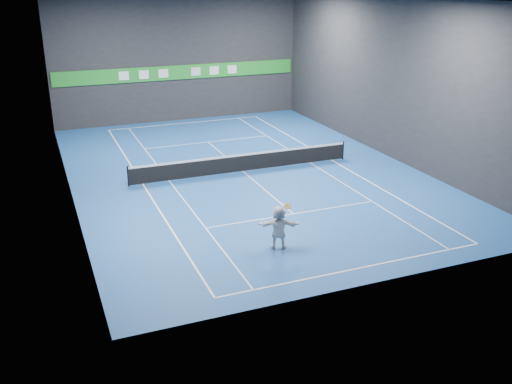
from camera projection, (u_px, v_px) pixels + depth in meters
name	position (u px, v px, depth m)	size (l,w,h in m)	color
ground	(243.00, 172.00, 31.08)	(26.00, 26.00, 0.00)	#1B4B94
wall_back	(179.00, 58.00, 40.77)	(18.00, 0.10, 9.00)	#242527
wall_front	(385.00, 159.00, 18.20)	(18.00, 0.10, 9.00)	#242527
wall_left	(61.00, 103.00, 26.35)	(0.10, 26.00, 9.00)	#242527
wall_right	(389.00, 78.00, 32.62)	(0.10, 26.00, 9.00)	#242527
baseline_near	(358.00, 268.00, 20.76)	(10.98, 0.08, 0.01)	white
baseline_far	(185.00, 123.00, 41.40)	(10.98, 0.08, 0.01)	white
sideline_doubles_left	(143.00, 184.00, 29.17)	(0.08, 23.78, 0.01)	white
sideline_doubles_right	(332.00, 160.00, 32.99)	(0.08, 23.78, 0.01)	white
sideline_singles_left	(169.00, 181.00, 29.65)	(0.06, 23.78, 0.01)	white
sideline_singles_right	(310.00, 163.00, 32.51)	(0.06, 23.78, 0.01)	white
service_line_near	(294.00, 214.00, 25.52)	(8.23, 0.06, 0.01)	white
service_line_far	(208.00, 142.00, 36.63)	(8.23, 0.06, 0.01)	white
center_service_line	(243.00, 172.00, 31.08)	(0.06, 12.80, 0.01)	white
player	(279.00, 227.00, 22.06)	(1.61, 0.51, 1.74)	white
tennis_ball	(269.00, 185.00, 21.45)	(0.06, 0.06, 0.06)	#EDF528
tennis_net	(243.00, 162.00, 30.89)	(12.50, 0.10, 1.07)	black
sponsor_banner	(180.00, 72.00, 41.07)	(17.64, 0.11, 1.00)	green
tennis_racket	(287.00, 207.00, 21.95)	(0.43, 0.37, 0.55)	red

